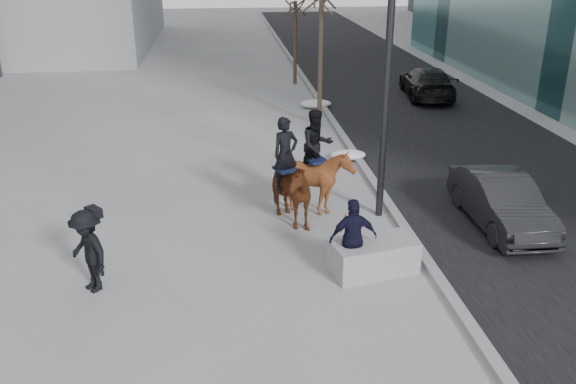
{
  "coord_description": "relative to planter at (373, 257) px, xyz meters",
  "views": [
    {
      "loc": [
        -1.39,
        -11.18,
        6.57
      ],
      "look_at": [
        0.0,
        1.2,
        1.5
      ],
      "focal_mm": 38.0,
      "sensor_mm": 36.0,
      "label": 1
    }
  ],
  "objects": [
    {
      "name": "mounted_right",
      "position": [
        -0.72,
        3.28,
        0.74
      ],
      "size": [
        1.87,
        1.99,
        2.74
      ],
      "color": "#532010",
      "rests_on": "ground"
    },
    {
      "name": "planter",
      "position": [
        0.0,
        0.0,
        0.0
      ],
      "size": [
        1.97,
        1.28,
        0.73
      ],
      "primitive_type": "cube",
      "rotation": [
        0.0,
        0.0,
        0.22
      ],
      "color": "#979799",
      "rests_on": "ground"
    },
    {
      "name": "tree_far",
      "position": [
        0.68,
        19.27,
        1.88
      ],
      "size": [
        1.2,
        1.2,
        4.49
      ],
      "primitive_type": null,
      "color": "#362620",
      "rests_on": "ground"
    },
    {
      "name": "lamppost",
      "position": [
        0.88,
        2.94,
        4.63
      ],
      "size": [
        0.25,
        0.8,
        9.09
      ],
      "color": "black",
      "rests_on": "ground"
    },
    {
      "name": "road",
      "position": [
        5.28,
        9.89,
        -0.36
      ],
      "size": [
        8.0,
        90.0,
        0.01
      ],
      "primitive_type": "cube",
      "color": "black",
      "rests_on": "ground"
    },
    {
      "name": "tree_near",
      "position": [
        0.68,
        11.51,
        2.53
      ],
      "size": [
        1.2,
        1.2,
        5.79
      ],
      "primitive_type": null,
      "color": "#3D2F24",
      "rests_on": "ground"
    },
    {
      "name": "car_far",
      "position": [
        6.36,
        15.65,
        0.33
      ],
      "size": [
        2.53,
        5.0,
        1.39
      ],
      "primitive_type": "imported",
      "rotation": [
        0.0,
        0.0,
        3.02
      ],
      "color": "black",
      "rests_on": "ground"
    },
    {
      "name": "snow_piles",
      "position": [
        0.98,
        11.59,
        -0.2
      ],
      "size": [
        1.35,
        7.71,
        0.34
      ],
      "color": "silver",
      "rests_on": "ground"
    },
    {
      "name": "car_near",
      "position": [
        3.72,
        1.95,
        0.29
      ],
      "size": [
        1.42,
        3.97,
        1.3
      ],
      "primitive_type": "imported",
      "rotation": [
        0.0,
        0.0,
        -0.01
      ],
      "color": "black",
      "rests_on": "ground"
    },
    {
      "name": "mounted_left",
      "position": [
        -1.58,
        2.73,
        0.65
      ],
      "size": [
        1.71,
        2.31,
        2.71
      ],
      "color": "#502610",
      "rests_on": "ground"
    },
    {
      "name": "feeder",
      "position": [
        -0.48,
        -0.09,
        0.52
      ],
      "size": [
        1.06,
        0.9,
        1.75
      ],
      "color": "black",
      "rests_on": "ground"
    },
    {
      "name": "ground",
      "position": [
        -1.72,
        -0.11,
        -0.36
      ],
      "size": [
        120.0,
        120.0,
        0.0
      ],
      "primitive_type": "plane",
      "color": "gray",
      "rests_on": "ground"
    },
    {
      "name": "camera_crew",
      "position": [
        -5.88,
        -0.08,
        0.52
      ],
      "size": [
        1.23,
        1.29,
        1.75
      ],
      "color": "black",
      "rests_on": "ground"
    },
    {
      "name": "curb",
      "position": [
        1.28,
        9.89,
        -0.3
      ],
      "size": [
        0.25,
        90.0,
        0.12
      ],
      "primitive_type": "cube",
      "color": "gray",
      "rests_on": "ground"
    }
  ]
}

